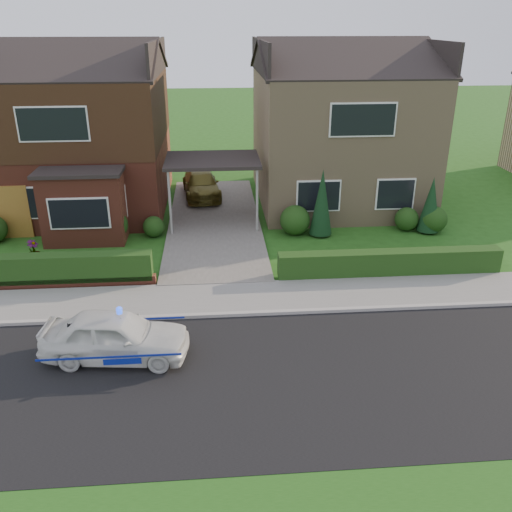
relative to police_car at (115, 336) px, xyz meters
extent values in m
plane|color=#1F4E14|center=(2.56, -1.20, -0.63)|extent=(120.00, 120.00, 0.00)
cube|color=black|center=(2.56, -1.20, -0.63)|extent=(60.00, 6.00, 0.02)
cube|color=#9E9993|center=(2.56, 1.85, -0.57)|extent=(60.00, 0.16, 0.12)
cube|color=slate|center=(2.56, 2.90, -0.58)|extent=(60.00, 2.00, 0.10)
cube|color=#666059|center=(2.56, 9.80, -0.57)|extent=(3.80, 12.00, 0.12)
cube|color=brown|center=(-3.24, 12.80, 2.27)|extent=(7.20, 8.00, 5.80)
cube|color=white|center=(-4.82, 8.78, 0.77)|extent=(1.80, 0.08, 1.30)
cube|color=white|center=(-1.65, 8.78, 0.77)|extent=(1.60, 0.08, 1.30)
cube|color=white|center=(-3.24, 8.78, 3.77)|extent=(2.60, 0.08, 1.30)
cube|color=black|center=(-3.24, 12.80, 3.72)|extent=(7.26, 8.06, 2.90)
cube|color=brown|center=(-2.37, 8.10, 0.72)|extent=(3.00, 1.40, 2.70)
cube|color=black|center=(-2.37, 8.10, 2.14)|extent=(3.20, 1.60, 0.14)
cube|color=tan|center=(8.36, 12.80, 2.27)|extent=(7.20, 8.00, 5.80)
cube|color=white|center=(6.78, 8.78, 0.77)|extent=(1.80, 0.08, 1.30)
cube|color=white|center=(9.95, 8.78, 0.77)|extent=(1.60, 0.08, 1.30)
cube|color=white|center=(8.36, 8.78, 3.77)|extent=(2.60, 0.08, 1.30)
cube|color=black|center=(2.56, 9.80, 2.07)|extent=(3.80, 3.00, 0.14)
cylinder|color=gray|center=(0.86, 8.40, 0.72)|extent=(0.10, 0.10, 2.70)
cylinder|color=gray|center=(4.26, 8.40, 0.72)|extent=(0.10, 0.10, 2.70)
cube|color=brown|center=(-5.68, 8.76, 0.42)|extent=(2.20, 0.10, 2.10)
cube|color=brown|center=(-3.24, 4.10, -0.45)|extent=(7.70, 0.25, 0.36)
cube|color=#183310|center=(-3.24, 4.25, -0.63)|extent=(7.50, 0.55, 0.90)
cube|color=#183310|center=(8.36, 4.15, -0.63)|extent=(7.50, 0.55, 0.80)
sphere|color=#183310|center=(-1.44, 8.10, 0.03)|extent=(1.32, 1.32, 1.32)
sphere|color=#183310|center=(0.16, 8.40, -0.21)|extent=(0.84, 0.84, 0.84)
sphere|color=#183310|center=(5.76, 8.20, -0.03)|extent=(1.20, 1.20, 1.20)
sphere|color=#183310|center=(10.36, 8.30, -0.15)|extent=(0.96, 0.96, 0.96)
sphere|color=#183310|center=(11.36, 8.00, -0.09)|extent=(1.08, 1.08, 1.08)
cone|color=black|center=(6.76, 8.00, 0.67)|extent=(0.90, 0.90, 2.60)
cone|color=black|center=(11.16, 8.00, 0.47)|extent=(0.90, 0.90, 2.20)
imported|color=silver|center=(0.00, 0.00, 0.00)|extent=(1.87, 3.82, 1.25)
sphere|color=#193FF2|center=(0.19, 0.00, 0.71)|extent=(0.17, 0.17, 0.17)
cube|color=navy|center=(0.00, -0.75, -0.05)|extent=(3.39, 0.02, 0.05)
cube|color=navy|center=(0.00, 0.75, -0.05)|extent=(3.39, 0.02, 0.05)
ellipsoid|color=black|center=(-1.03, -0.10, 0.26)|extent=(0.22, 0.17, 0.21)
sphere|color=white|center=(-1.01, -0.16, 0.25)|extent=(0.11, 0.11, 0.11)
sphere|color=black|center=(-1.01, -0.12, 0.40)|extent=(0.13, 0.13, 0.13)
cone|color=black|center=(-1.05, -0.11, 0.46)|extent=(0.04, 0.04, 0.05)
cone|color=black|center=(-0.96, -0.11, 0.46)|extent=(0.04, 0.04, 0.05)
imported|color=brown|center=(1.99, 13.30, 0.07)|extent=(2.04, 4.11, 1.15)
imported|color=gray|center=(-1.20, 4.80, -0.20)|extent=(0.53, 0.46, 0.85)
imported|color=gray|center=(0.06, 4.80, -0.22)|extent=(0.57, 0.56, 0.81)
imported|color=gray|center=(-3.84, 6.26, -0.23)|extent=(0.59, 0.59, 0.80)
camera|label=1|loc=(2.59, -11.88, 7.32)|focal=38.00mm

